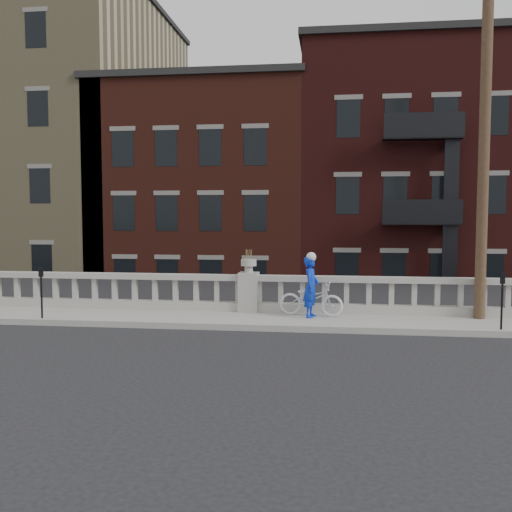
{
  "coord_description": "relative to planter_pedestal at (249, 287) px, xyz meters",
  "views": [
    {
      "loc": [
        2.27,
        -11.91,
        2.89
      ],
      "look_at": [
        0.31,
        3.2,
        1.78
      ],
      "focal_mm": 40.0,
      "sensor_mm": 36.0,
      "label": 1
    }
  ],
  "objects": [
    {
      "name": "balustrade",
      "position": [
        0.0,
        0.0,
        -0.19
      ],
      "size": [
        28.0,
        0.34,
        1.03
      ],
      "color": "#9C9890",
      "rests_on": "sidewalk"
    },
    {
      "name": "parking_meter_d",
      "position": [
        6.34,
        -1.8,
        0.17
      ],
      "size": [
        0.1,
        0.09,
        1.36
      ],
      "color": "black",
      "rests_on": "sidewalk"
    },
    {
      "name": "sidewalk",
      "position": [
        0.0,
        -0.95,
        -0.76
      ],
      "size": [
        32.0,
        2.2,
        0.15
      ],
      "primitive_type": "cube",
      "color": "#9C9890",
      "rests_on": "ground"
    },
    {
      "name": "cyclist",
      "position": [
        1.78,
        -0.73,
        0.14
      ],
      "size": [
        0.51,
        0.66,
        1.63
      ],
      "primitive_type": "imported",
      "rotation": [
        0.0,
        0.0,
        1.36
      ],
      "color": "#0C2EC2",
      "rests_on": "sidewalk"
    },
    {
      "name": "utility_pole",
      "position": [
        6.2,
        -0.35,
        4.41
      ],
      "size": [
        1.6,
        0.28,
        10.0
      ],
      "color": "#422D1E",
      "rests_on": "sidewalk"
    },
    {
      "name": "ground",
      "position": [
        0.0,
        -3.95,
        -0.83
      ],
      "size": [
        120.0,
        120.0,
        0.0
      ],
      "primitive_type": "plane",
      "color": "black",
      "rests_on": "ground"
    },
    {
      "name": "lower_level",
      "position": [
        0.56,
        19.09,
        1.8
      ],
      "size": [
        80.0,
        44.0,
        20.8
      ],
      "color": "#605E59",
      "rests_on": "ground"
    },
    {
      "name": "planter_pedestal",
      "position": [
        0.0,
        0.0,
        0.0
      ],
      "size": [
        0.55,
        0.55,
        1.76
      ],
      "color": "#9C9890",
      "rests_on": "sidewalk"
    },
    {
      "name": "parking_meter_c",
      "position": [
        -5.27,
        -1.8,
        0.17
      ],
      "size": [
        0.1,
        0.09,
        1.36
      ],
      "color": "black",
      "rests_on": "sidewalk"
    },
    {
      "name": "bicycle",
      "position": [
        1.78,
        -0.5,
        -0.22
      ],
      "size": [
        1.83,
        0.92,
        0.92
      ],
      "primitive_type": "imported",
      "rotation": [
        0.0,
        0.0,
        1.38
      ],
      "color": "silver",
      "rests_on": "sidewalk"
    }
  ]
}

